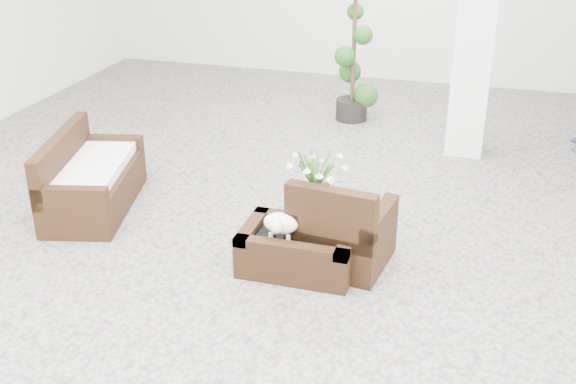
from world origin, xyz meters
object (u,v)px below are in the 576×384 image
(loveseat, at_px, (92,172))
(topiary, at_px, (354,56))
(coffee_table, at_px, (299,251))
(armchair, at_px, (343,219))

(loveseat, distance_m, topiary, 3.67)
(coffee_table, relative_size, topiary, 0.55)
(coffee_table, xyz_separation_m, armchair, (0.30, 0.21, 0.23))
(topiary, bearing_deg, coffee_table, -84.44)
(loveseat, xyz_separation_m, topiary, (1.78, 3.18, 0.46))
(armchair, bearing_deg, topiary, -72.16)
(coffee_table, relative_size, armchair, 1.17)
(coffee_table, bearing_deg, topiary, 95.56)
(armchair, height_order, loveseat, armchair)
(armchair, bearing_deg, loveseat, -0.18)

